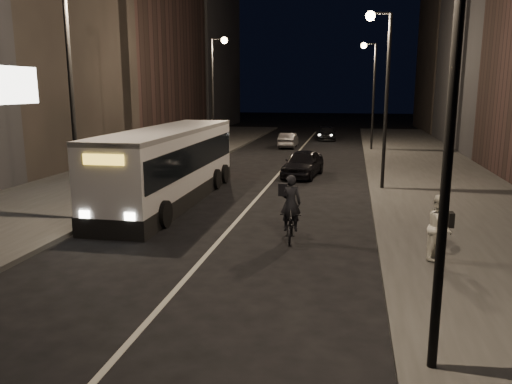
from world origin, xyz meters
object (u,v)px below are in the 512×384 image
at_px(streetlight_left_far, 216,81).
at_px(cyclist_on_bicycle, 291,219).
at_px(streetlight_right_mid, 382,77).
at_px(streetlight_right_far, 371,82).
at_px(streetlight_left_near, 77,73).
at_px(car_near, 303,163).
at_px(pedestrian_woman, 440,227).
at_px(streetlight_right_near, 437,53).
at_px(car_mid, 288,140).
at_px(city_bus, 170,162).
at_px(car_far, 327,133).

xyz_separation_m(streetlight_left_far, cyclist_on_bicycle, (7.60, -18.73, -4.63)).
xyz_separation_m(streetlight_right_mid, streetlight_right_far, (0.00, 16.00, 0.00)).
height_order(streetlight_right_mid, cyclist_on_bicycle, streetlight_right_mid).
bearing_deg(streetlight_right_mid, streetlight_left_near, -143.12).
relative_size(cyclist_on_bicycle, car_near, 0.50).
xyz_separation_m(streetlight_right_mid, pedestrian_woman, (1.26, -10.20, -4.28)).
distance_m(streetlight_right_near, car_mid, 34.12).
distance_m(city_bus, car_far, 28.60).
bearing_deg(car_mid, streetlight_left_far, 59.71).
bearing_deg(city_bus, streetlight_right_far, 65.51).
bearing_deg(streetlight_left_near, streetlight_right_far, 66.04).
bearing_deg(streetlight_right_far, car_near, -107.08).
relative_size(streetlight_right_far, streetlight_left_near, 1.00).
relative_size(pedestrian_woman, car_mid, 0.50).
bearing_deg(cyclist_on_bicycle, streetlight_left_far, 107.02).
xyz_separation_m(streetlight_right_mid, streetlight_left_far, (-10.66, 10.00, 0.00)).
xyz_separation_m(pedestrian_woman, car_far, (-4.93, 34.34, -0.47)).
bearing_deg(streetlight_right_near, streetlight_right_far, 90.00).
relative_size(streetlight_right_far, car_mid, 2.17).
distance_m(streetlight_left_near, streetlight_left_far, 18.00).
bearing_deg(city_bus, car_near, 55.03).
bearing_deg(cyclist_on_bicycle, streetlight_right_mid, 65.58).
bearing_deg(car_near, pedestrian_woman, -61.38).
relative_size(streetlight_right_far, car_near, 1.86).
height_order(car_mid, car_far, car_far).
height_order(streetlight_left_far, cyclist_on_bicycle, streetlight_left_far).
distance_m(city_bus, car_near, 8.96).
bearing_deg(cyclist_on_bicycle, car_mid, 92.42).
bearing_deg(streetlight_right_mid, streetlight_right_far, 90.00).
bearing_deg(car_far, car_mid, -116.38).
distance_m(streetlight_left_near, city_bus, 5.71).
height_order(streetlight_right_far, pedestrian_woman, streetlight_right_far).
relative_size(streetlight_right_near, streetlight_left_far, 1.00).
bearing_deg(streetlight_right_mid, streetlight_right_near, -90.00).
bearing_deg(streetlight_right_far, streetlight_left_near, -113.96).
distance_m(car_near, car_mid, 14.03).
bearing_deg(car_mid, car_near, 100.70).
xyz_separation_m(streetlight_left_near, cyclist_on_bicycle, (7.60, -0.73, -4.63)).
xyz_separation_m(streetlight_right_near, pedestrian_woman, (1.26, 5.80, -4.28)).
relative_size(streetlight_right_near, cyclist_on_bicycle, 3.71).
bearing_deg(pedestrian_woman, streetlight_left_far, 54.66).
distance_m(streetlight_right_mid, streetlight_right_far, 16.00).
height_order(streetlight_right_far, streetlight_left_near, same).
bearing_deg(streetlight_right_mid, pedestrian_woman, -82.94).
height_order(streetlight_right_far, city_bus, streetlight_right_far).
bearing_deg(car_near, streetlight_right_far, 80.81).
relative_size(pedestrian_woman, car_near, 0.42).
bearing_deg(pedestrian_woman, cyclist_on_bicycle, 95.32).
relative_size(cyclist_on_bicycle, car_far, 0.52).
bearing_deg(streetlight_right_far, cyclist_on_bicycle, -97.07).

